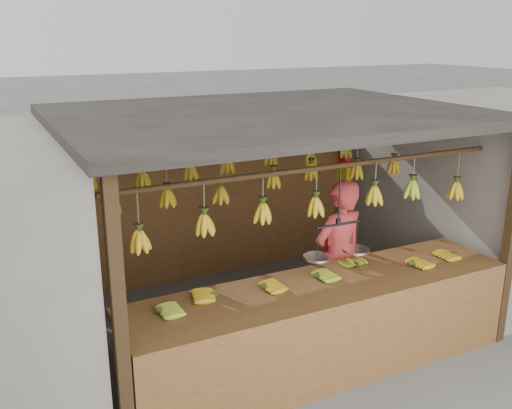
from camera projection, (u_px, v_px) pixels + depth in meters
ground at (268, 319)px, 6.57m from camera, size 80.00×80.00×0.00m
stall at (255, 146)px, 6.28m from camera, size 4.30×3.30×2.40m
neighbor_right at (501, 186)px, 7.78m from camera, size 3.00×3.00×2.30m
counter at (330, 307)px, 5.31m from camera, size 3.87×0.88×0.96m
hanging_bananas at (269, 183)px, 6.10m from camera, size 3.58×2.24×0.39m
balance_scale at (337, 249)px, 5.47m from camera, size 0.70×0.27×0.88m
vendor at (338, 258)px, 6.07m from camera, size 0.69×0.51×1.73m
bag_bundles at (343, 186)px, 8.26m from camera, size 0.08×0.26×1.27m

